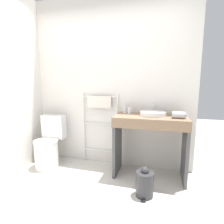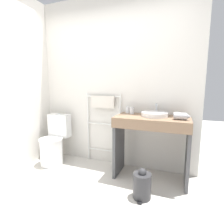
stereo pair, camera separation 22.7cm
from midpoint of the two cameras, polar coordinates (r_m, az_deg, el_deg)
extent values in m
cube|color=silver|center=(2.86, -3.60, 9.42)|extent=(2.69, 0.12, 2.67)
cube|color=silver|center=(2.92, -34.28, 7.89)|extent=(0.12, 2.21, 2.67)
cylinder|color=white|center=(3.08, -22.67, -12.73)|extent=(0.36, 0.36, 0.42)
cylinder|color=white|center=(3.01, -22.93, -8.84)|extent=(0.37, 0.37, 0.02)
cube|color=white|center=(3.14, -20.47, -4.50)|extent=(0.39, 0.15, 0.39)
cylinder|color=silver|center=(3.10, -20.67, -0.90)|extent=(0.05, 0.05, 0.01)
cylinder|color=white|center=(3.03, -11.28, -5.12)|extent=(0.02, 0.02, 1.17)
cylinder|color=white|center=(2.82, -0.62, -5.99)|extent=(0.02, 0.02, 1.17)
cylinder|color=white|center=(3.02, -6.02, -12.42)|extent=(0.58, 0.02, 0.02)
cylinder|color=white|center=(2.89, -6.17, -3.99)|extent=(0.58, 0.02, 0.02)
cylinder|color=white|center=(2.82, -6.33, 5.04)|extent=(0.58, 0.02, 0.02)
cube|color=silver|center=(2.80, -6.51, 3.25)|extent=(0.39, 0.04, 0.19)
cube|color=#84664C|center=(2.43, 9.90, -1.72)|extent=(0.98, 0.51, 0.03)
cube|color=#84664C|center=(2.20, 9.23, -4.59)|extent=(0.98, 0.02, 0.10)
cube|color=#4C4C4F|center=(2.63, -0.76, -10.74)|extent=(0.04, 0.44, 0.85)
cube|color=#4C4C4F|center=(2.55, 20.40, -11.98)|extent=(0.04, 0.44, 0.85)
cylinder|color=white|center=(2.45, 10.61, -0.53)|extent=(0.35, 0.35, 0.06)
cylinder|color=silver|center=(2.45, 10.62, 0.03)|extent=(0.29, 0.29, 0.01)
cylinder|color=silver|center=(2.63, 10.99, 1.21)|extent=(0.02, 0.02, 0.16)
cylinder|color=silver|center=(2.58, 10.96, 2.56)|extent=(0.02, 0.09, 0.02)
cylinder|color=white|center=(2.66, 1.85, 0.80)|extent=(0.06, 0.06, 0.10)
cylinder|color=white|center=(2.59, 3.30, 0.55)|extent=(0.06, 0.06, 0.10)
cylinder|color=#B7B7BC|center=(2.33, 18.27, -0.95)|extent=(0.15, 0.09, 0.09)
cone|color=#9C9CA0|center=(2.34, 20.74, -1.05)|extent=(0.05, 0.08, 0.08)
cube|color=#B7B7BC|center=(2.41, 17.40, -0.58)|extent=(0.05, 0.08, 0.06)
cylinder|color=#333335|center=(2.24, 7.54, -22.32)|extent=(0.21, 0.21, 0.30)
sphere|color=#333335|center=(2.16, 7.64, -18.50)|extent=(0.10, 0.10, 0.10)
cube|color=black|center=(2.22, 6.98, -26.95)|extent=(0.05, 0.04, 0.02)
camera|label=1|loc=(0.11, -92.86, -0.45)|focal=28.00mm
camera|label=2|loc=(0.11, 87.14, 0.45)|focal=28.00mm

